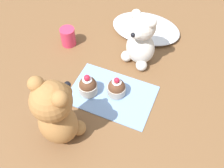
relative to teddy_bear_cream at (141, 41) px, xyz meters
The scene contains 8 objects.
ground_plane 0.20m from the teddy_bear_cream, 98.55° to the right, with size 4.00×4.00×0.00m, color brown.
knitted_placemat 0.20m from the teddy_bear_cream, 98.55° to the right, with size 0.26×0.18×0.01m, color #7A9ED1.
tulle_cloth 0.18m from the teddy_bear_cream, 98.64° to the left, with size 0.26×0.18×0.03m, color silver.
teddy_bear_cream is the anchor object (origin of this frame).
teddy_bear_tan 0.37m from the teddy_bear_cream, 106.21° to the right, with size 0.13×0.13×0.23m.
cupcake_near_cream_bear 0.18m from the teddy_bear_cream, 95.33° to the right, with size 0.06×0.06×0.07m.
cupcake_near_tan_bear 0.23m from the teddy_bear_cream, 116.73° to the right, with size 0.06×0.06×0.08m.
juice_glass 0.27m from the teddy_bear_cream, behind, with size 0.05×0.05×0.07m, color #DB3356.
Camera 1 is at (0.19, -0.44, 0.68)m, focal length 42.00 mm.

